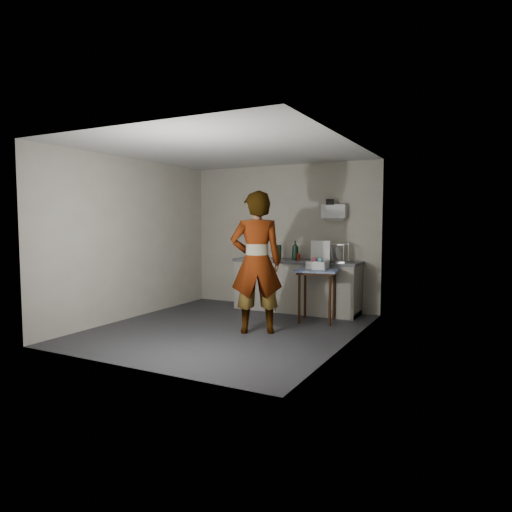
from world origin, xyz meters
The scene contains 15 objects.
ground centered at (0.00, 0.00, 0.00)m, with size 4.00×4.00×0.00m, color #28292E.
wall_back centered at (0.00, 1.99, 1.30)m, with size 3.60×0.02×2.60m, color #B2AA9B.
wall_right centered at (1.79, 0.00, 1.30)m, with size 0.02×4.00×2.60m, color #B2AA9B.
wall_left centered at (-1.79, 0.00, 1.30)m, with size 0.02×4.00×2.60m, color #B2AA9B.
ceiling centered at (0.00, 0.00, 2.60)m, with size 3.60×4.00×0.01m, color silver.
kitchen_counter centered at (0.40, 1.70, 0.43)m, with size 2.24×0.62×0.91m.
wall_shelf centered at (1.00, 1.92, 1.75)m, with size 0.42×0.18×0.37m.
side_table centered at (1.00, 1.10, 0.72)m, with size 0.75×0.75×0.83m.
standing_man centered at (0.48, 0.03, 1.00)m, with size 0.73×0.48×2.01m, color #B2A593.
soap_bottle centered at (0.37, 1.71, 1.08)m, with size 0.13×0.13×0.33m, color black.
soda_can centered at (0.43, 1.71, 0.96)m, with size 0.06×0.06×0.11m, color red.
dark_bottle centered at (0.07, 1.71, 1.04)m, with size 0.07×0.07×0.25m, color black.
paper_towel centered at (-0.49, 1.65, 1.06)m, with size 0.18×0.18×0.31m.
dish_rack centered at (1.09, 1.67, 0.98)m, with size 0.43×0.32×0.30m.
bakery_box centered at (0.98, 1.17, 0.93)m, with size 0.34×0.35×0.44m.
Camera 1 is at (3.44, -5.66, 1.60)m, focal length 32.00 mm.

